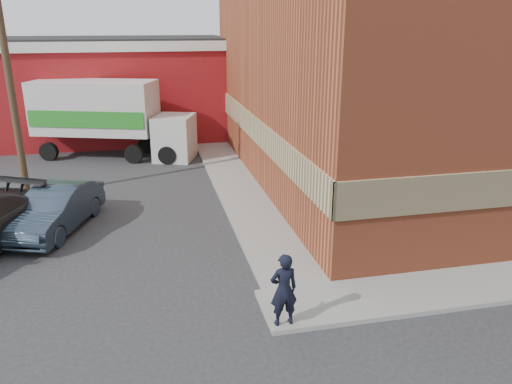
{
  "coord_description": "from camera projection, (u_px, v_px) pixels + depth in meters",
  "views": [
    {
      "loc": [
        -2.84,
        -10.65,
        6.41
      ],
      "look_at": [
        0.39,
        3.84,
        1.34
      ],
      "focal_mm": 35.0,
      "sensor_mm": 36.0,
      "label": 1
    }
  ],
  "objects": [
    {
      "name": "utility_pole",
      "position": [
        8.0,
        71.0,
        17.72
      ],
      "size": [
        2.0,
        0.26,
        9.0
      ],
      "color": "#4F3B27",
      "rests_on": "ground"
    },
    {
      "name": "warehouse",
      "position": [
        87.0,
        88.0,
        28.82
      ],
      "size": [
        16.3,
        8.3,
        5.6
      ],
      "color": "maroon",
      "rests_on": "ground"
    },
    {
      "name": "box_truck",
      "position": [
        110.0,
        114.0,
        24.29
      ],
      "size": [
        7.9,
        4.59,
        3.74
      ],
      "rotation": [
        0.0,
        0.0,
        -0.33
      ],
      "color": "silver",
      "rests_on": "ground"
    },
    {
      "name": "sedan",
      "position": [
        56.0,
        209.0,
        15.99
      ],
      "size": [
        2.83,
        4.6,
        1.43
      ],
      "primitive_type": "imported",
      "rotation": [
        0.0,
        0.0,
        -0.33
      ],
      "color": "#2B3848",
      "rests_on": "ground"
    },
    {
      "name": "man",
      "position": [
        284.0,
        290.0,
        10.71
      ],
      "size": [
        0.64,
        0.44,
        1.68
      ],
      "primitive_type": "imported",
      "rotation": [
        0.0,
        0.0,
        3.2
      ],
      "color": "black",
      "rests_on": "sidewalk_south"
    },
    {
      "name": "ground",
      "position": [
        274.0,
        292.0,
        12.49
      ],
      "size": [
        90.0,
        90.0,
        0.0
      ],
      "primitive_type": "plane",
      "color": "#28282B",
      "rests_on": "ground"
    },
    {
      "name": "brick_building",
      "position": [
        417.0,
        65.0,
        21.03
      ],
      "size": [
        14.25,
        18.25,
        9.36
      ],
      "color": "#AD4B2C",
      "rests_on": "ground"
    },
    {
      "name": "sidewalk_west",
      "position": [
        234.0,
        182.0,
        20.91
      ],
      "size": [
        1.8,
        18.0,
        0.12
      ],
      "primitive_type": "cube",
      "color": "gray",
      "rests_on": "ground"
    }
  ]
}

